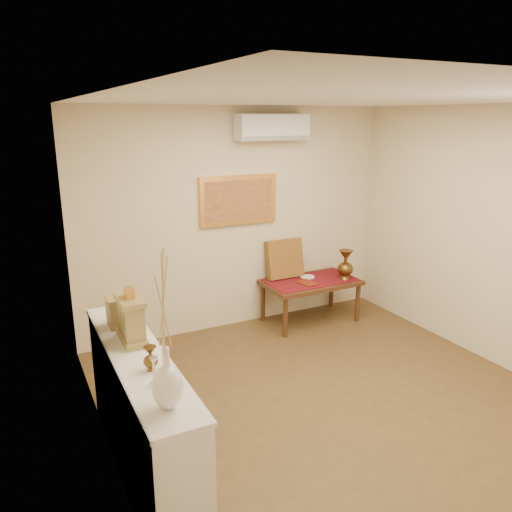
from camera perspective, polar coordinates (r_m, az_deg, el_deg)
floor at (r=4.81m, az=9.95°, el=-16.91°), size 4.50×4.50×0.00m
ceiling at (r=4.07m, az=11.80°, el=17.15°), size 4.50×4.50×0.00m
wall_back at (r=6.12m, az=-2.10°, el=4.13°), size 4.00×0.02×2.70m
wall_left at (r=3.46m, az=-16.67°, el=-5.70°), size 0.02×4.50×2.70m
wall_right at (r=5.67m, az=27.08°, el=1.46°), size 0.02×4.50×2.70m
white_vase at (r=2.77m, az=-10.42°, el=-8.40°), size 0.18×0.18×0.95m
candlestick at (r=3.18m, az=-11.56°, el=-12.80°), size 0.09×0.09×0.19m
brass_urn_small at (r=3.35m, az=-11.99°, el=-10.99°), size 0.10×0.10×0.21m
table_cloth at (r=6.42m, az=6.29°, el=-2.77°), size 1.14×0.59×0.01m
brass_urn_tall at (r=6.46m, az=10.20°, el=-0.64°), size 0.20×0.20×0.46m
plate at (r=6.52m, az=5.90°, el=-2.38°), size 0.19×0.19×0.01m
menu at (r=6.28m, az=5.92°, el=-3.08°), size 0.22×0.28×0.01m
cushion at (r=6.43m, az=3.29°, el=-0.31°), size 0.50×0.20×0.51m
display_ledge at (r=3.88m, az=-12.98°, el=-17.25°), size 0.37×2.02×0.98m
mantel_clock at (r=3.76m, az=-14.06°, el=-6.96°), size 0.17×0.36×0.41m
wooden_chest at (r=4.07m, az=-15.50°, el=-6.11°), size 0.16×0.21×0.24m
low_table at (r=6.44m, az=6.27°, el=-3.36°), size 1.20×0.70×0.55m
painting at (r=6.05m, az=-2.01°, el=6.41°), size 1.00×0.06×0.60m
ac_unit at (r=6.06m, az=1.88°, el=14.48°), size 0.90×0.25×0.30m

